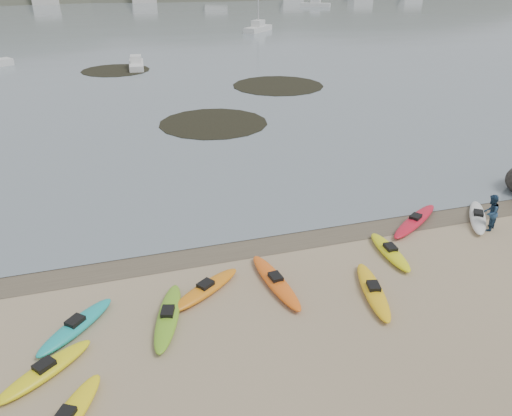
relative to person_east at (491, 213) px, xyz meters
name	(u,v)px	position (x,y,z in m)	size (l,w,h in m)	color
ground	(256,239)	(-10.07, 2.17, -0.83)	(600.00, 600.00, 0.00)	tan
wet_sand	(258,243)	(-10.07, 1.87, -0.83)	(60.00, 60.00, 0.00)	brown
kayaks	(253,292)	(-11.38, -1.66, -0.66)	(23.17, 10.00, 0.34)	#1AA6A5
person_east	(491,213)	(0.00, 0.00, 0.00)	(0.81, 0.63, 1.66)	navy
kelp_mats	(207,90)	(-6.25, 29.89, -0.80)	(22.57, 30.39, 0.04)	black
moored_boats	(141,25)	(-7.17, 82.40, -0.32)	(106.01, 79.90, 1.13)	silver
far_hills	(208,35)	(29.31, 196.14, -16.76)	(550.00, 135.00, 80.00)	#384235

